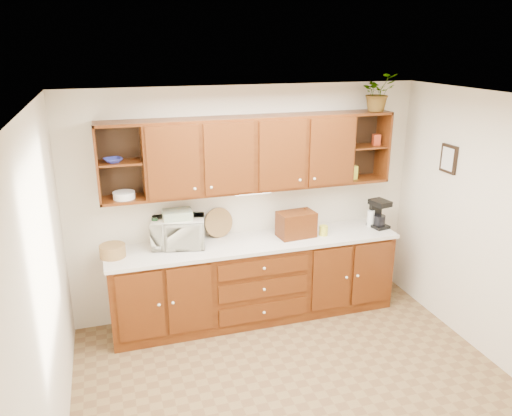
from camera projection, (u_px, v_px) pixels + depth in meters
floor at (302, 395)px, 4.50m from camera, size 4.00×4.00×0.00m
ceiling at (313, 103)px, 3.68m from camera, size 4.00×4.00×0.00m
back_wall at (248, 202)px, 5.67m from camera, size 4.00×0.00×4.00m
left_wall at (46, 299)px, 3.53m from camera, size 0.00×3.50×3.50m
right_wall at (506, 237)px, 4.65m from camera, size 0.00×3.50×3.50m
base_cabinets at (255, 280)px, 5.67m from camera, size 3.20×0.60×0.90m
countertop at (256, 243)px, 5.51m from camera, size 3.24×0.64×0.04m
upper_cabinets at (252, 153)px, 5.34m from camera, size 3.20×0.33×0.80m
undercabinet_light at (253, 193)px, 5.43m from camera, size 0.40×0.05×0.02m
framed_picture at (449, 159)px, 5.28m from camera, size 0.03×0.24×0.30m
wicker_basket at (113, 251)px, 5.08m from camera, size 0.30×0.30×0.13m
microwave at (178, 232)px, 5.34m from camera, size 0.62×0.48×0.31m
towel_stack at (177, 214)px, 5.27m from camera, size 0.31×0.23×0.09m
wine_bottle at (156, 233)px, 5.28m from camera, size 0.07×0.07×0.33m
woven_tray at (219, 236)px, 5.63m from camera, size 0.35×0.16×0.33m
bread_box at (296, 224)px, 5.60m from camera, size 0.43×0.29×0.29m
mug_tree at (304, 229)px, 5.73m from camera, size 0.29×0.28×0.31m
canister_red at (298, 230)px, 5.64m from camera, size 0.12×0.12×0.13m
canister_white at (371, 218)px, 5.92m from camera, size 0.10×0.10×0.20m
canister_yellow at (324, 231)px, 5.65m from camera, size 0.10×0.10×0.11m
coffee_maker at (378, 214)px, 5.89m from camera, size 0.22×0.26×0.33m
bowl_stack at (113, 160)px, 4.90m from camera, size 0.23×0.23×0.04m
plate_stack at (124, 195)px, 5.04m from camera, size 0.26×0.26×0.07m
pantry_box_yellow at (353, 173)px, 5.74m from camera, size 0.10×0.08×0.15m
pantry_box_red at (376, 140)px, 5.73m from camera, size 0.09×0.08×0.12m
potted_plant at (378, 92)px, 5.52m from camera, size 0.41×0.36×0.42m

